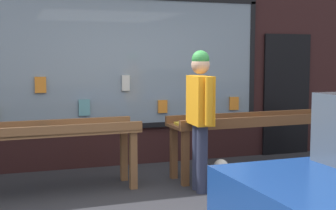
{
  "coord_description": "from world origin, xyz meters",
  "views": [
    {
      "loc": [
        -1.8,
        -4.8,
        1.69
      ],
      "look_at": [
        0.13,
        0.93,
        1.08
      ],
      "focal_mm": 50.0,
      "sensor_mm": 36.0,
      "label": 1
    }
  ],
  "objects_px": {
    "display_table_left": "(22,138)",
    "display_table_right": "(265,125)",
    "person_browsing": "(200,108)",
    "small_dog": "(228,172)"
  },
  "relations": [
    {
      "from": "display_table_left",
      "to": "person_browsing",
      "type": "relative_size",
      "value": 1.64
    },
    {
      "from": "person_browsing",
      "to": "small_dog",
      "type": "bearing_deg",
      "value": -107.99
    },
    {
      "from": "display_table_left",
      "to": "small_dog",
      "type": "height_order",
      "value": "display_table_left"
    },
    {
      "from": "display_table_left",
      "to": "person_browsing",
      "type": "distance_m",
      "value": 2.23
    },
    {
      "from": "display_table_left",
      "to": "display_table_right",
      "type": "relative_size",
      "value": 1.0
    },
    {
      "from": "person_browsing",
      "to": "display_table_left",
      "type": "bearing_deg",
      "value": 78.44
    },
    {
      "from": "display_table_right",
      "to": "person_browsing",
      "type": "relative_size",
      "value": 1.64
    },
    {
      "from": "display_table_right",
      "to": "person_browsing",
      "type": "distance_m",
      "value": 1.41
    },
    {
      "from": "display_table_left",
      "to": "small_dog",
      "type": "xyz_separation_m",
      "value": [
        2.47,
        -0.68,
        -0.46
      ]
    },
    {
      "from": "display_table_right",
      "to": "person_browsing",
      "type": "bearing_deg",
      "value": -156.06
    }
  ]
}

